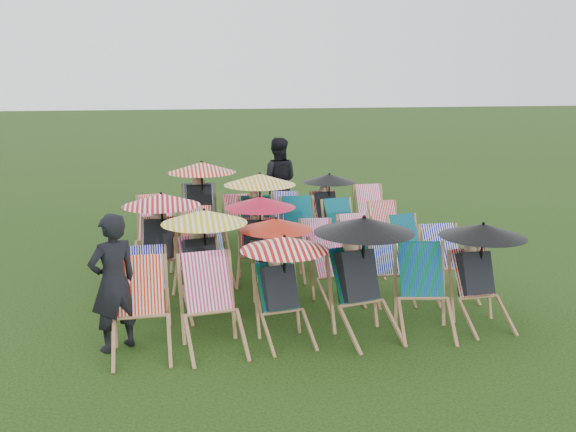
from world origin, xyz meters
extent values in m
plane|color=black|center=(0.00, 0.00, 0.00)|extent=(100.00, 100.00, 0.00)
cube|color=red|center=(-2.09, -1.96, 0.69)|extent=(0.53, 0.39, 0.62)
cube|color=#CC2866|center=(-1.34, -1.99, 0.70)|extent=(0.57, 0.45, 0.63)
cube|color=#09652B|center=(-0.53, -1.99, 0.59)|extent=(0.49, 0.39, 0.53)
cube|color=black|center=(-0.52, -2.03, 0.59)|extent=(0.43, 0.44, 0.55)
sphere|color=tan|center=(-0.54, -1.94, 0.88)|extent=(0.19, 0.19, 0.19)
cylinder|color=black|center=(-0.46, -2.06, 0.83)|extent=(0.03, 0.03, 0.65)
cone|color=#B50E09|center=(-0.46, -2.06, 1.12)|extent=(1.01, 1.01, 0.16)
cube|color=#085E21|center=(0.39, -1.99, 0.68)|extent=(0.58, 0.47, 0.61)
cube|color=black|center=(0.41, -2.05, 0.68)|extent=(0.51, 0.52, 0.64)
sphere|color=tan|center=(0.38, -1.94, 1.01)|extent=(0.22, 0.22, 0.22)
cylinder|color=black|center=(0.48, -2.07, 0.96)|extent=(0.03, 0.03, 0.75)
cone|color=black|center=(0.48, -2.07, 1.30)|extent=(1.17, 1.17, 0.18)
cube|color=#096627|center=(1.24, -1.99, 0.69)|extent=(0.58, 0.47, 0.62)
cube|color=red|center=(1.93, -1.97, 0.61)|extent=(0.48, 0.36, 0.54)
cube|color=black|center=(1.93, -2.02, 0.61)|extent=(0.40, 0.42, 0.57)
sphere|color=tan|center=(1.92, -1.92, 0.91)|extent=(0.20, 0.20, 0.20)
cylinder|color=black|center=(1.99, -2.05, 0.86)|extent=(0.03, 0.03, 0.67)
cone|color=black|center=(1.99, -2.05, 1.16)|extent=(1.05, 1.05, 0.16)
cube|color=#1107A3|center=(-2.05, -0.90, 0.58)|extent=(0.45, 0.34, 0.52)
cube|color=#FB32AC|center=(-1.37, -0.86, 0.64)|extent=(0.54, 0.44, 0.57)
cube|color=black|center=(-1.36, -0.91, 0.64)|extent=(0.48, 0.49, 0.60)
sphere|color=tan|center=(-1.38, -0.81, 0.96)|extent=(0.21, 0.21, 0.21)
cylinder|color=black|center=(-1.30, -0.94, 0.91)|extent=(0.03, 0.03, 0.70)
cone|color=yellow|center=(-1.30, -0.94, 1.23)|extent=(1.11, 1.11, 0.17)
cube|color=#071A93|center=(-0.41, -0.82, 0.56)|extent=(0.43, 0.32, 0.50)
cube|color=black|center=(-0.41, -0.86, 0.56)|extent=(0.36, 0.37, 0.53)
sphere|color=tan|center=(-0.41, -0.77, 0.84)|extent=(0.19, 0.19, 0.19)
cylinder|color=black|center=(-0.36, -0.89, 0.80)|extent=(0.03, 0.03, 0.62)
cone|color=red|center=(-0.36, -0.89, 1.08)|extent=(0.97, 0.97, 0.15)
cube|color=#FA328B|center=(0.39, -0.83, 0.58)|extent=(0.50, 0.41, 0.52)
cube|color=#071C9F|center=(1.19, -0.89, 0.57)|extent=(0.45, 0.34, 0.51)
cube|color=#0A07A1|center=(2.00, -0.88, 0.65)|extent=(0.49, 0.36, 0.58)
cube|color=red|center=(-1.88, 0.34, 0.65)|extent=(0.54, 0.44, 0.58)
cube|color=black|center=(-1.89, 0.29, 0.65)|extent=(0.47, 0.48, 0.61)
sphere|color=tan|center=(-1.87, 0.39, 0.97)|extent=(0.21, 0.21, 0.21)
cylinder|color=black|center=(-1.84, 0.24, 0.92)|extent=(0.03, 0.03, 0.71)
cone|color=#B70915|center=(-1.84, 0.24, 1.25)|extent=(1.12, 1.12, 0.17)
cube|color=#0831A5|center=(-1.17, 0.30, 0.56)|extent=(0.47, 0.38, 0.50)
cube|color=red|center=(-0.45, 0.26, 0.61)|extent=(0.52, 0.42, 0.55)
cube|color=black|center=(-0.46, 0.22, 0.61)|extent=(0.45, 0.46, 0.57)
sphere|color=tan|center=(-0.44, 0.31, 0.91)|extent=(0.20, 0.20, 0.20)
cylinder|color=black|center=(-0.41, 0.17, 0.86)|extent=(0.03, 0.03, 0.67)
cone|color=#B50A27|center=(-0.41, 0.17, 1.17)|extent=(1.05, 1.05, 0.16)
cube|color=#CF297B|center=(0.47, 0.29, 0.57)|extent=(0.46, 0.36, 0.52)
cube|color=#F83173|center=(1.12, 0.33, 0.60)|extent=(0.47, 0.36, 0.54)
cube|color=#0A6F38|center=(1.93, 0.31, 0.58)|extent=(0.48, 0.38, 0.52)
cube|color=#F93177|center=(-1.95, 1.40, 0.69)|extent=(0.57, 0.45, 0.62)
cube|color=red|center=(-1.31, 1.40, 0.60)|extent=(0.46, 0.34, 0.54)
cube|color=#096237|center=(-0.29, 1.45, 0.69)|extent=(0.56, 0.44, 0.62)
cube|color=black|center=(-0.30, 1.39, 0.69)|extent=(0.48, 0.49, 0.65)
sphere|color=tan|center=(-0.28, 1.50, 1.03)|extent=(0.23, 0.23, 0.23)
cylinder|color=black|center=(-0.24, 1.34, 0.97)|extent=(0.03, 0.03, 0.76)
cone|color=#F2AC0C|center=(-0.24, 1.34, 1.32)|extent=(1.19, 1.19, 0.18)
cube|color=#0A6E40|center=(0.44, 1.50, 0.66)|extent=(0.52, 0.40, 0.59)
cube|color=#0A6E2D|center=(1.14, 1.38, 0.63)|extent=(0.54, 0.44, 0.57)
cube|color=red|center=(1.97, 1.44, 0.58)|extent=(0.44, 0.33, 0.52)
cube|color=red|center=(-2.01, 2.61, 0.61)|extent=(0.52, 0.42, 0.54)
cube|color=#072594|center=(-1.17, 2.71, 0.71)|extent=(0.56, 0.42, 0.64)
cube|color=black|center=(-1.18, 2.65, 0.71)|extent=(0.47, 0.49, 0.67)
sphere|color=tan|center=(-1.17, 2.77, 1.06)|extent=(0.24, 0.24, 0.24)
cylinder|color=black|center=(-1.11, 2.60, 1.01)|extent=(0.03, 0.03, 0.78)
cone|color=red|center=(-1.11, 2.60, 1.37)|extent=(1.23, 1.23, 0.19)
cube|color=red|center=(-0.50, 2.53, 0.58)|extent=(0.45, 0.34, 0.52)
cube|color=#0807A2|center=(0.42, 2.59, 0.59)|extent=(0.49, 0.39, 0.53)
cube|color=red|center=(1.19, 2.59, 0.58)|extent=(0.46, 0.36, 0.52)
cube|color=black|center=(1.20, 2.55, 0.58)|extent=(0.39, 0.41, 0.55)
sphere|color=tan|center=(1.19, 2.64, 0.87)|extent=(0.19, 0.19, 0.19)
cylinder|color=black|center=(1.25, 2.52, 0.82)|extent=(0.03, 0.03, 0.64)
cone|color=black|center=(1.25, 2.52, 1.11)|extent=(1.00, 1.00, 0.15)
cube|color=#DE2C61|center=(2.06, 2.56, 0.65)|extent=(0.49, 0.36, 0.58)
imported|color=black|center=(-2.37, -2.07, 0.78)|extent=(0.68, 0.62, 1.55)
imported|color=black|center=(0.49, 3.78, 0.88)|extent=(0.99, 0.85, 1.77)
camera|label=1|loc=(-1.76, -9.00, 3.00)|focal=40.00mm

